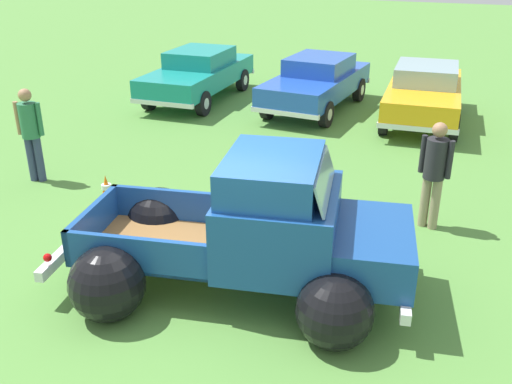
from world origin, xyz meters
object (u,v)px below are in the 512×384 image
show_car_0 (199,73)px  vintage_pickup_truck (259,239)px  spectator_0 (30,129)px  lane_cone_0 (107,192)px  show_car_1 (317,81)px  show_car_2 (424,91)px  spectator_1 (435,169)px

show_car_0 → vintage_pickup_truck: bearing=29.6°
spectator_0 → lane_cone_0: 2.24m
show_car_1 → show_car_2: size_ratio=1.02×
show_car_2 → lane_cone_0: size_ratio=7.07×
vintage_pickup_truck → lane_cone_0: 3.67m
spectator_0 → lane_cone_0: spectator_0 is taller
spectator_1 → vintage_pickup_truck: bearing=161.8°
show_car_1 → spectator_0: 7.83m
show_car_1 → lane_cone_0: bearing=-7.5°
show_car_1 → lane_cone_0: (-1.67, -7.50, -0.47)m
show_car_0 → lane_cone_0: 7.52m
show_car_2 → spectator_0: bearing=-46.9°
spectator_0 → lane_cone_0: size_ratio=2.89×
show_car_1 → vintage_pickup_truck: bearing=15.9°
show_car_0 → spectator_1: (7.11, -5.98, 0.24)m
vintage_pickup_truck → show_car_0: (-5.18, 8.68, 0.03)m
show_car_0 → show_car_1: 3.49m
spectator_0 → show_car_2: bearing=-56.9°
vintage_pickup_truck → spectator_1: 3.33m
show_car_2 → spectator_0: (-6.55, -6.79, 0.27)m
show_car_0 → lane_cone_0: size_ratio=7.31×
show_car_2 → spectator_1: 6.13m
show_car_1 → spectator_0: spectator_0 is taller
show_car_0 → lane_cone_0: bearing=12.8°
show_car_0 → spectator_1: bearing=48.7°
vintage_pickup_truck → spectator_0: (-5.39, 1.99, 0.29)m
vintage_pickup_truck → spectator_0: vintage_pickup_truck is taller
lane_cone_0 → spectator_0: bearing=163.7°
show_car_1 → show_car_2: same height
vintage_pickup_truck → show_car_1: (-1.69, 8.89, 0.02)m
show_car_2 → show_car_0: bearing=-92.0°
show_car_1 → spectator_1: size_ratio=2.55×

